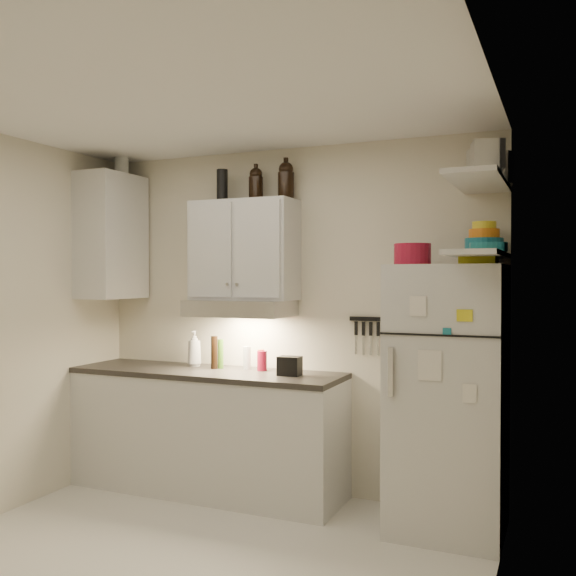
% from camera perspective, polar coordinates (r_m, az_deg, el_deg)
% --- Properties ---
extents(floor, '(3.20, 3.00, 0.02)m').
position_cam_1_polar(floor, '(3.91, -9.44, -23.69)').
color(floor, silver).
rests_on(floor, ground).
extents(ceiling, '(3.20, 3.00, 0.02)m').
position_cam_1_polar(ceiling, '(3.69, -9.55, 16.49)').
color(ceiling, white).
rests_on(ceiling, ground).
extents(back_wall, '(3.20, 0.02, 2.60)m').
position_cam_1_polar(back_wall, '(4.90, 0.16, -2.79)').
color(back_wall, beige).
rests_on(back_wall, ground).
extents(right_wall, '(0.02, 3.00, 2.60)m').
position_cam_1_polar(right_wall, '(3.02, 17.21, -5.19)').
color(right_wall, beige).
rests_on(right_wall, ground).
extents(base_cabinet, '(2.10, 0.60, 0.88)m').
position_cam_1_polar(base_cabinet, '(5.01, -7.23, -12.69)').
color(base_cabinet, silver).
rests_on(base_cabinet, floor).
extents(countertop, '(2.10, 0.62, 0.04)m').
position_cam_1_polar(countertop, '(4.92, -7.24, -7.47)').
color(countertop, '#2C2825').
rests_on(countertop, base_cabinet).
extents(upper_cabinet, '(0.80, 0.33, 0.75)m').
position_cam_1_polar(upper_cabinet, '(4.87, -3.91, 3.36)').
color(upper_cabinet, silver).
rests_on(upper_cabinet, back_wall).
extents(side_cabinet, '(0.33, 0.55, 1.00)m').
position_cam_1_polar(side_cabinet, '(5.38, -15.42, 4.43)').
color(side_cabinet, silver).
rests_on(side_cabinet, left_wall).
extents(range_hood, '(0.76, 0.46, 0.12)m').
position_cam_1_polar(range_hood, '(4.81, -4.26, -1.79)').
color(range_hood, silver).
rests_on(range_hood, back_wall).
extents(fridge, '(0.70, 0.68, 1.70)m').
position_cam_1_polar(fridge, '(4.27, 14.03, -9.47)').
color(fridge, silver).
rests_on(fridge, floor).
extents(shelf_hi, '(0.30, 0.95, 0.03)m').
position_cam_1_polar(shelf_hi, '(4.08, 16.60, 9.08)').
color(shelf_hi, silver).
rests_on(shelf_hi, right_wall).
extents(shelf_lo, '(0.30, 0.95, 0.03)m').
position_cam_1_polar(shelf_lo, '(4.04, 16.57, 2.89)').
color(shelf_lo, silver).
rests_on(shelf_lo, right_wall).
extents(knife_strip, '(0.42, 0.02, 0.03)m').
position_cam_1_polar(knife_strip, '(4.65, 8.00, -2.76)').
color(knife_strip, black).
rests_on(knife_strip, back_wall).
extents(dutch_oven, '(0.27, 0.27, 0.14)m').
position_cam_1_polar(dutch_oven, '(4.21, 11.00, 2.96)').
color(dutch_oven, maroon).
rests_on(dutch_oven, fridge).
extents(book_stack, '(0.21, 0.27, 0.09)m').
position_cam_1_polar(book_stack, '(4.07, 16.60, 2.65)').
color(book_stack, yellow).
rests_on(book_stack, fridge).
extents(spice_jar, '(0.07, 0.07, 0.10)m').
position_cam_1_polar(spice_jar, '(4.17, 15.81, 2.67)').
color(spice_jar, silver).
rests_on(spice_jar, fridge).
extents(stock_pot, '(0.33, 0.33, 0.20)m').
position_cam_1_polar(stock_pot, '(4.39, 17.59, 10.01)').
color(stock_pot, silver).
rests_on(stock_pot, shelf_hi).
extents(tin_a, '(0.22, 0.21, 0.17)m').
position_cam_1_polar(tin_a, '(4.07, 17.02, 10.54)').
color(tin_a, '#AAAAAD').
rests_on(tin_a, shelf_hi).
extents(tin_b, '(0.20, 0.20, 0.17)m').
position_cam_1_polar(tin_b, '(3.82, 17.31, 11.12)').
color(tin_b, '#AAAAAD').
rests_on(tin_b, shelf_hi).
extents(bowl_teal, '(0.24, 0.24, 0.10)m').
position_cam_1_polar(bowl_teal, '(4.32, 17.02, 3.61)').
color(bowl_teal, '#176E83').
rests_on(bowl_teal, shelf_lo).
extents(bowl_orange, '(0.19, 0.19, 0.06)m').
position_cam_1_polar(bowl_orange, '(4.32, 17.04, 4.63)').
color(bowl_orange, orange).
rests_on(bowl_orange, bowl_teal).
extents(bowl_yellow, '(0.15, 0.15, 0.05)m').
position_cam_1_polar(bowl_yellow, '(4.32, 17.04, 5.34)').
color(bowl_yellow, yellow).
rests_on(bowl_yellow, bowl_orange).
extents(plates, '(0.28, 0.28, 0.06)m').
position_cam_1_polar(plates, '(4.08, 17.38, 3.47)').
color(plates, '#176E83').
rests_on(plates, shelf_lo).
extents(growler_a, '(0.14, 0.14, 0.26)m').
position_cam_1_polar(growler_a, '(4.92, -2.87, 9.23)').
color(growler_a, black).
rests_on(growler_a, upper_cabinet).
extents(growler_b, '(0.16, 0.16, 0.29)m').
position_cam_1_polar(growler_b, '(4.85, -0.18, 9.55)').
color(growler_b, black).
rests_on(growler_b, upper_cabinet).
extents(thermos_a, '(0.09, 0.09, 0.24)m').
position_cam_1_polar(thermos_a, '(4.98, -5.87, 9.05)').
color(thermos_a, black).
rests_on(thermos_a, upper_cabinet).
extents(thermos_b, '(0.09, 0.09, 0.24)m').
position_cam_1_polar(thermos_b, '(5.04, -5.86, 8.91)').
color(thermos_b, black).
rests_on(thermos_b, upper_cabinet).
extents(side_jar, '(0.11, 0.11, 0.15)m').
position_cam_1_polar(side_jar, '(5.51, -14.58, 10.39)').
color(side_jar, silver).
rests_on(side_jar, side_cabinet).
extents(soap_bottle, '(0.14, 0.14, 0.31)m').
position_cam_1_polar(soap_bottle, '(5.12, -8.32, -5.16)').
color(soap_bottle, silver).
rests_on(soap_bottle, countertop).
extents(pepper_mill, '(0.06, 0.06, 0.16)m').
position_cam_1_polar(pepper_mill, '(4.86, -2.42, -6.40)').
color(pepper_mill, brown).
rests_on(pepper_mill, countertop).
extents(oil_bottle, '(0.05, 0.05, 0.23)m').
position_cam_1_polar(oil_bottle, '(4.97, -6.00, -5.84)').
color(oil_bottle, '#376318').
rests_on(oil_bottle, countertop).
extents(vinegar_bottle, '(0.07, 0.07, 0.25)m').
position_cam_1_polar(vinegar_bottle, '(4.96, -6.58, -5.70)').
color(vinegar_bottle, black).
rests_on(vinegar_bottle, countertop).
extents(clear_bottle, '(0.08, 0.08, 0.18)m').
position_cam_1_polar(clear_bottle, '(4.91, -3.67, -6.22)').
color(clear_bottle, silver).
rests_on(clear_bottle, countertop).
extents(red_jar, '(0.09, 0.09, 0.15)m').
position_cam_1_polar(red_jar, '(4.83, -2.32, -6.48)').
color(red_jar, maroon).
rests_on(red_jar, countertop).
extents(caddy, '(0.16, 0.12, 0.14)m').
position_cam_1_polar(caddy, '(4.60, 0.14, -6.94)').
color(caddy, black).
rests_on(caddy, countertop).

